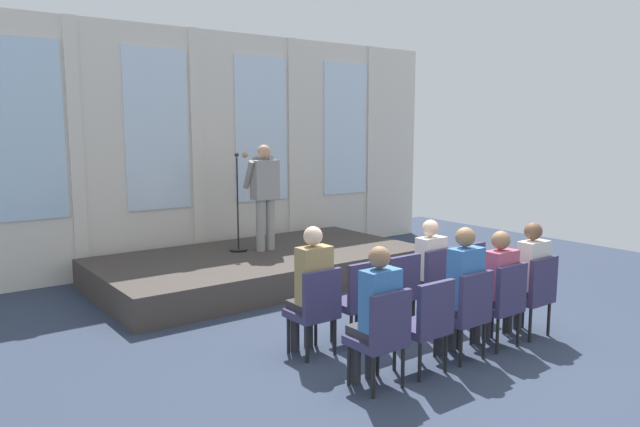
# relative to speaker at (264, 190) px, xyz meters

# --- Properties ---
(ground_plane) EXTENTS (13.77, 13.77, 0.00)m
(ground_plane) POSITION_rel_speaker_xyz_m (-0.18, -3.85, -1.40)
(ground_plane) COLOR #2D384C
(rear_partition) EXTENTS (9.82, 0.14, 4.00)m
(rear_partition) POSITION_rel_speaker_xyz_m (-0.14, 1.43, 0.63)
(rear_partition) COLOR silver
(rear_partition) RESTS_ON ground
(stage_platform) EXTENTS (4.94, 2.60, 0.43)m
(stage_platform) POSITION_rel_speaker_xyz_m (-0.18, -0.16, -1.19)
(stage_platform) COLOR #3F3833
(stage_platform) RESTS_ON ground
(speaker) EXTENTS (0.50, 0.69, 1.67)m
(speaker) POSITION_rel_speaker_xyz_m (0.00, 0.00, 0.00)
(speaker) COLOR gray
(speaker) RESTS_ON stage_platform
(mic_stand) EXTENTS (0.28, 0.28, 1.55)m
(mic_stand) POSITION_rel_speaker_xyz_m (-0.36, 0.21, -0.64)
(mic_stand) COLOR black
(mic_stand) RESTS_ON stage_platform
(chair_r0_c0) EXTENTS (0.46, 0.44, 0.94)m
(chair_r0_c0) POSITION_rel_speaker_xyz_m (-1.35, -3.21, -0.87)
(chair_r0_c0) COLOR black
(chair_r0_c0) RESTS_ON ground
(audience_r0_c0) EXTENTS (0.36, 0.39, 1.37)m
(audience_r0_c0) POSITION_rel_speaker_xyz_m (-1.35, -3.13, -0.64)
(audience_r0_c0) COLOR #2D2D33
(audience_r0_c0) RESTS_ON ground
(chair_r0_c1) EXTENTS (0.46, 0.44, 0.94)m
(chair_r0_c1) POSITION_rel_speaker_xyz_m (-0.76, -3.21, -0.87)
(chair_r0_c1) COLOR black
(chair_r0_c1) RESTS_ON ground
(chair_r0_c2) EXTENTS (0.46, 0.44, 0.94)m
(chair_r0_c2) POSITION_rel_speaker_xyz_m (-0.18, -3.21, -0.87)
(chair_r0_c2) COLOR black
(chair_r0_c2) RESTS_ON ground
(chair_r0_c3) EXTENTS (0.46, 0.44, 0.94)m
(chair_r0_c3) POSITION_rel_speaker_xyz_m (0.40, -3.21, -0.87)
(chair_r0_c3) COLOR black
(chair_r0_c3) RESTS_ON ground
(audience_r0_c3) EXTENTS (0.36, 0.39, 1.28)m
(audience_r0_c3) POSITION_rel_speaker_xyz_m (0.40, -3.12, -0.69)
(audience_r0_c3) COLOR #2D2D33
(audience_r0_c3) RESTS_ON ground
(chair_r0_c4) EXTENTS (0.46, 0.44, 0.94)m
(chair_r0_c4) POSITION_rel_speaker_xyz_m (0.98, -3.21, -0.87)
(chair_r0_c4) COLOR black
(chair_r0_c4) RESTS_ON ground
(chair_r1_c0) EXTENTS (0.46, 0.44, 0.94)m
(chair_r1_c0) POSITION_rel_speaker_xyz_m (-1.35, -4.21, -0.87)
(chair_r1_c0) COLOR black
(chair_r1_c0) RESTS_ON ground
(audience_r1_c0) EXTENTS (0.36, 0.39, 1.33)m
(audience_r1_c0) POSITION_rel_speaker_xyz_m (-1.35, -4.13, -0.66)
(audience_r1_c0) COLOR #2D2D33
(audience_r1_c0) RESTS_ON ground
(chair_r1_c1) EXTENTS (0.46, 0.44, 0.94)m
(chair_r1_c1) POSITION_rel_speaker_xyz_m (-0.76, -4.21, -0.87)
(chair_r1_c1) COLOR black
(chair_r1_c1) RESTS_ON ground
(chair_r1_c2) EXTENTS (0.46, 0.44, 0.94)m
(chair_r1_c2) POSITION_rel_speaker_xyz_m (-0.18, -4.21, -0.87)
(chair_r1_c2) COLOR black
(chair_r1_c2) RESTS_ON ground
(audience_r1_c2) EXTENTS (0.36, 0.39, 1.38)m
(audience_r1_c2) POSITION_rel_speaker_xyz_m (-0.18, -4.14, -0.64)
(audience_r1_c2) COLOR #2D2D33
(audience_r1_c2) RESTS_ON ground
(chair_r1_c3) EXTENTS (0.46, 0.44, 0.94)m
(chair_r1_c3) POSITION_rel_speaker_xyz_m (0.40, -4.21, -0.87)
(chair_r1_c3) COLOR black
(chair_r1_c3) RESTS_ON ground
(audience_r1_c3) EXTENTS (0.36, 0.39, 1.28)m
(audience_r1_c3) POSITION_rel_speaker_xyz_m (0.40, -4.13, -0.69)
(audience_r1_c3) COLOR #2D2D33
(audience_r1_c3) RESTS_ON ground
(chair_r1_c4) EXTENTS (0.46, 0.44, 0.94)m
(chair_r1_c4) POSITION_rel_speaker_xyz_m (0.98, -4.21, -0.87)
(chair_r1_c4) COLOR black
(chair_r1_c4) RESTS_ON ground
(audience_r1_c4) EXTENTS (0.36, 0.39, 1.32)m
(audience_r1_c4) POSITION_rel_speaker_xyz_m (0.98, -4.13, -0.67)
(audience_r1_c4) COLOR #2D2D33
(audience_r1_c4) RESTS_ON ground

